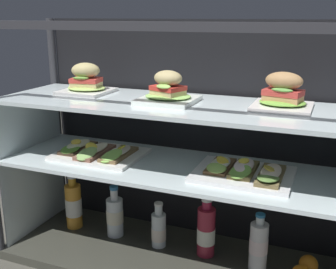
{
  "coord_description": "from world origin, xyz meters",
  "views": [
    {
      "loc": [
        0.56,
        -1.38,
        0.96
      ],
      "look_at": [
        0.0,
        0.0,
        0.54
      ],
      "focal_mm": 44.94,
      "sensor_mm": 36.0,
      "label": 1
    }
  ],
  "objects_px": {
    "open_sandwich_tray_far_left": "(97,152)",
    "open_sandwich_tray_mid_left": "(245,172)",
    "juice_bottle_back_right": "(159,229)",
    "juice_bottle_tucked_behind": "(74,205)",
    "plated_roll_sandwich_left_of_center": "(169,92)",
    "juice_bottle_front_middle": "(206,231)",
    "juice_bottle_back_left": "(115,216)",
    "orange_fruit_near_left_post": "(308,264)",
    "plated_roll_sandwich_right_of_center": "(86,82)",
    "juice_bottle_front_fourth": "(258,245)",
    "plated_roll_sandwich_far_left": "(283,95)"
  },
  "relations": [
    {
      "from": "plated_roll_sandwich_right_of_center",
      "to": "juice_bottle_tucked_behind",
      "type": "height_order",
      "value": "plated_roll_sandwich_right_of_center"
    },
    {
      "from": "juice_bottle_tucked_behind",
      "to": "open_sandwich_tray_far_left",
      "type": "bearing_deg",
      "value": -20.9
    },
    {
      "from": "juice_bottle_front_middle",
      "to": "orange_fruit_near_left_post",
      "type": "xyz_separation_m",
      "value": [
        0.39,
        0.02,
        -0.07
      ]
    },
    {
      "from": "open_sandwich_tray_mid_left",
      "to": "juice_bottle_back_left",
      "type": "distance_m",
      "value": 0.65
    },
    {
      "from": "juice_bottle_back_right",
      "to": "juice_bottle_tucked_behind",
      "type": "bearing_deg",
      "value": 178.78
    },
    {
      "from": "plated_roll_sandwich_right_of_center",
      "to": "juice_bottle_tucked_behind",
      "type": "distance_m",
      "value": 0.57
    },
    {
      "from": "juice_bottle_tucked_behind",
      "to": "juice_bottle_front_fourth",
      "type": "distance_m",
      "value": 0.83
    },
    {
      "from": "plated_roll_sandwich_left_of_center",
      "to": "juice_bottle_front_middle",
      "type": "distance_m",
      "value": 0.58
    },
    {
      "from": "open_sandwich_tray_far_left",
      "to": "open_sandwich_tray_mid_left",
      "type": "distance_m",
      "value": 0.59
    },
    {
      "from": "plated_roll_sandwich_right_of_center",
      "to": "juice_bottle_front_fourth",
      "type": "bearing_deg",
      "value": -1.43
    },
    {
      "from": "plated_roll_sandwich_right_of_center",
      "to": "orange_fruit_near_left_post",
      "type": "distance_m",
      "value": 1.11
    },
    {
      "from": "open_sandwich_tray_far_left",
      "to": "orange_fruit_near_left_post",
      "type": "distance_m",
      "value": 0.91
    },
    {
      "from": "juice_bottle_front_middle",
      "to": "open_sandwich_tray_mid_left",
      "type": "bearing_deg",
      "value": -25.24
    },
    {
      "from": "plated_roll_sandwich_right_of_center",
      "to": "open_sandwich_tray_far_left",
      "type": "relative_size",
      "value": 0.56
    },
    {
      "from": "orange_fruit_near_left_post",
      "to": "plated_roll_sandwich_right_of_center",
      "type": "bearing_deg",
      "value": -178.33
    },
    {
      "from": "open_sandwich_tray_far_left",
      "to": "juice_bottle_front_middle",
      "type": "xyz_separation_m",
      "value": [
        0.44,
        0.07,
        -0.3
      ]
    },
    {
      "from": "open_sandwich_tray_far_left",
      "to": "juice_bottle_back_left",
      "type": "xyz_separation_m",
      "value": [
        0.03,
        0.07,
        -0.31
      ]
    },
    {
      "from": "juice_bottle_back_right",
      "to": "open_sandwich_tray_far_left",
      "type": "bearing_deg",
      "value": -165.82
    },
    {
      "from": "plated_roll_sandwich_far_left",
      "to": "juice_bottle_back_right",
      "type": "height_order",
      "value": "plated_roll_sandwich_far_left"
    },
    {
      "from": "plated_roll_sandwich_left_of_center",
      "to": "juice_bottle_front_fourth",
      "type": "relative_size",
      "value": 0.87
    },
    {
      "from": "open_sandwich_tray_far_left",
      "to": "open_sandwich_tray_mid_left",
      "type": "xyz_separation_m",
      "value": [
        0.59,
        -0.0,
        0.0
      ]
    },
    {
      "from": "open_sandwich_tray_mid_left",
      "to": "juice_bottle_back_left",
      "type": "bearing_deg",
      "value": 172.6
    },
    {
      "from": "plated_roll_sandwich_far_left",
      "to": "juice_bottle_front_middle",
      "type": "relative_size",
      "value": 0.79
    },
    {
      "from": "open_sandwich_tray_far_left",
      "to": "juice_bottle_front_fourth",
      "type": "height_order",
      "value": "open_sandwich_tray_far_left"
    },
    {
      "from": "open_sandwich_tray_far_left",
      "to": "juice_bottle_front_fourth",
      "type": "relative_size",
      "value": 1.49
    },
    {
      "from": "plated_roll_sandwich_left_of_center",
      "to": "open_sandwich_tray_mid_left",
      "type": "bearing_deg",
      "value": -1.53
    },
    {
      "from": "open_sandwich_tray_mid_left",
      "to": "juice_bottle_back_right",
      "type": "distance_m",
      "value": 0.49
    },
    {
      "from": "juice_bottle_back_left",
      "to": "juice_bottle_front_fourth",
      "type": "xyz_separation_m",
      "value": [
        0.62,
        -0.02,
        0.01
      ]
    },
    {
      "from": "plated_roll_sandwich_left_of_center",
      "to": "plated_roll_sandwich_far_left",
      "type": "relative_size",
      "value": 1.01
    },
    {
      "from": "juice_bottle_tucked_behind",
      "to": "juice_bottle_front_middle",
      "type": "relative_size",
      "value": 1.01
    },
    {
      "from": "orange_fruit_near_left_post",
      "to": "juice_bottle_back_left",
      "type": "bearing_deg",
      "value": -178.56
    },
    {
      "from": "juice_bottle_back_right",
      "to": "orange_fruit_near_left_post",
      "type": "xyz_separation_m",
      "value": [
        0.59,
        0.03,
        -0.04
      ]
    },
    {
      "from": "plated_roll_sandwich_far_left",
      "to": "juice_bottle_back_left",
      "type": "distance_m",
      "value": 0.88
    },
    {
      "from": "open_sandwich_tray_far_left",
      "to": "juice_bottle_front_middle",
      "type": "distance_m",
      "value": 0.53
    },
    {
      "from": "juice_bottle_front_fourth",
      "to": "juice_bottle_back_right",
      "type": "bearing_deg",
      "value": 178.2
    },
    {
      "from": "plated_roll_sandwich_left_of_center",
      "to": "juice_bottle_tucked_behind",
      "type": "bearing_deg",
      "value": 172.59
    },
    {
      "from": "juice_bottle_back_right",
      "to": "orange_fruit_near_left_post",
      "type": "distance_m",
      "value": 0.59
    },
    {
      "from": "juice_bottle_front_fourth",
      "to": "orange_fruit_near_left_post",
      "type": "bearing_deg",
      "value": 13.9
    },
    {
      "from": "open_sandwich_tray_mid_left",
      "to": "juice_bottle_front_fourth",
      "type": "height_order",
      "value": "open_sandwich_tray_mid_left"
    },
    {
      "from": "plated_roll_sandwich_left_of_center",
      "to": "open_sandwich_tray_mid_left",
      "type": "relative_size",
      "value": 0.58
    },
    {
      "from": "orange_fruit_near_left_post",
      "to": "juice_bottle_back_right",
      "type": "bearing_deg",
      "value": -176.93
    },
    {
      "from": "juice_bottle_front_middle",
      "to": "open_sandwich_tray_far_left",
      "type": "bearing_deg",
      "value": -170.81
    },
    {
      "from": "open_sandwich_tray_mid_left",
      "to": "juice_bottle_back_right",
      "type": "bearing_deg",
      "value": 170.09
    },
    {
      "from": "plated_roll_sandwich_far_left",
      "to": "juice_bottle_front_fourth",
      "type": "height_order",
      "value": "plated_roll_sandwich_far_left"
    },
    {
      "from": "plated_roll_sandwich_right_of_center",
      "to": "open_sandwich_tray_far_left",
      "type": "xyz_separation_m",
      "value": [
        0.08,
        -0.07,
        -0.27
      ]
    },
    {
      "from": "plated_roll_sandwich_far_left",
      "to": "open_sandwich_tray_mid_left",
      "type": "height_order",
      "value": "plated_roll_sandwich_far_left"
    },
    {
      "from": "juice_bottle_tucked_behind",
      "to": "juice_bottle_front_middle",
      "type": "xyz_separation_m",
      "value": [
        0.62,
        0.0,
        -0.0
      ]
    },
    {
      "from": "open_sandwich_tray_mid_left",
      "to": "juice_bottle_back_left",
      "type": "height_order",
      "value": "open_sandwich_tray_mid_left"
    },
    {
      "from": "juice_bottle_back_left",
      "to": "juice_bottle_back_right",
      "type": "bearing_deg",
      "value": -3.12
    },
    {
      "from": "plated_roll_sandwich_left_of_center",
      "to": "juice_bottle_front_fourth",
      "type": "distance_m",
      "value": 0.66
    }
  ]
}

